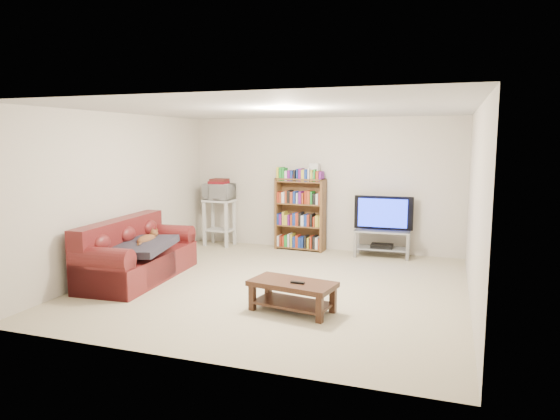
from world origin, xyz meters
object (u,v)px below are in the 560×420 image
at_px(tv_stand, 382,239).
at_px(bookshelf, 300,213).
at_px(sofa, 135,258).
at_px(coffee_table, 292,291).

xyz_separation_m(tv_stand, bookshelf, (-1.50, 0.09, 0.36)).
bearing_deg(bookshelf, tv_stand, 0.33).
xyz_separation_m(sofa, coffee_table, (2.59, -0.60, -0.06)).
height_order(tv_stand, bookshelf, bookshelf).
relative_size(tv_stand, bookshelf, 0.72).
bearing_deg(tv_stand, coffee_table, -102.86).
distance_m(tv_stand, bookshelf, 1.55).
relative_size(coffee_table, bookshelf, 0.81).
bearing_deg(tv_stand, sofa, -143.28).
relative_size(sofa, tv_stand, 2.19).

